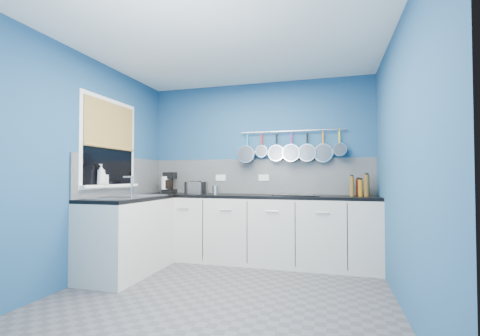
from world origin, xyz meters
The scene contains 41 objects.
floor centered at (0.00, 0.00, -0.01)m, with size 3.20×3.00×0.02m, color #47474C.
ceiling centered at (0.00, 0.00, 2.51)m, with size 3.20×3.00×0.02m, color white.
wall_back centered at (0.00, 1.51, 1.25)m, with size 3.20×0.02×2.50m, color navy.
wall_front centered at (0.00, -1.51, 1.25)m, with size 3.20×0.02×2.50m, color navy.
wall_left centered at (-1.61, 0.00, 1.25)m, with size 0.02×3.00×2.50m, color navy.
wall_right centered at (1.61, 0.00, 1.25)m, with size 0.02×3.00×2.50m, color navy.
backsplash_back centered at (0.00, 1.49, 1.15)m, with size 3.20×0.02×0.50m, color gray.
backsplash_left centered at (-1.59, 0.60, 1.15)m, with size 0.02×1.80×0.50m, color gray.
cabinet_run_back centered at (0.00, 1.20, 0.43)m, with size 3.20×0.60×0.86m, color beige.
worktop_back centered at (0.00, 1.20, 0.88)m, with size 3.20×0.60×0.04m, color black.
cabinet_run_left centered at (-1.30, 0.30, 0.43)m, with size 0.60×1.20×0.86m, color beige.
worktop_left centered at (-1.30, 0.30, 0.88)m, with size 0.60×1.20×0.04m, color black.
window_frame centered at (-1.58, 0.30, 1.55)m, with size 0.01×1.00×1.10m, color white.
window_glass centered at (-1.57, 0.30, 1.55)m, with size 0.01×0.90×1.00m, color black.
bamboo_blind centered at (-1.56, 0.30, 1.77)m, with size 0.01×0.90×0.55m, color #B09141.
window_sill centered at (-1.55, 0.30, 1.04)m, with size 0.10×0.98×0.03m, color white.
sink_unit centered at (-1.30, 0.30, 0.90)m, with size 0.50×0.95×0.01m, color silver.
mixer_tap centered at (-1.14, 0.12, 1.03)m, with size 0.12×0.08×0.26m, color silver, non-canonical shape.
socket_left centered at (-0.55, 1.48, 1.13)m, with size 0.15×0.01×0.09m, color white.
socket_right centered at (0.10, 1.48, 1.13)m, with size 0.15×0.01×0.09m, color white.
pot_rail centered at (0.50, 1.45, 1.78)m, with size 0.02×0.02×1.45m, color silver.
soap_bottle_a centered at (-1.53, 0.10, 1.17)m, with size 0.09×0.09×0.24m, color white.
soap_bottle_b centered at (-1.53, 0.15, 1.14)m, with size 0.08×0.08×0.17m, color white.
paper_towel centered at (-1.34, 1.25, 1.02)m, with size 0.11×0.11×0.25m, color white.
coffee_maker centered at (-1.29, 1.29, 1.06)m, with size 0.17×0.19×0.31m, color black, non-canonical shape.
toaster centered at (-0.84, 1.24, 0.99)m, with size 0.27×0.15×0.17m, color silver.
canister centered at (-0.55, 1.24, 0.96)m, with size 0.08×0.08×0.12m, color silver.
hob centered at (0.59, 1.23, 0.91)m, with size 0.58×0.51×0.01m, color black.
pan_0 centered at (-0.13, 1.44, 1.56)m, with size 0.25×0.13×0.44m, color silver, non-canonical shape.
pan_1 centered at (0.08, 1.44, 1.60)m, with size 0.17×0.06×0.36m, color silver, non-canonical shape.
pan_2 centered at (0.29, 1.44, 1.57)m, with size 0.23×0.07×0.42m, color silver, non-canonical shape.
pan_3 centered at (0.50, 1.44, 1.56)m, with size 0.24×0.12×0.43m, color silver, non-canonical shape.
pan_4 centered at (0.71, 1.44, 1.56)m, with size 0.24×0.09×0.43m, color silver, non-canonical shape.
pan_5 centered at (0.92, 1.44, 1.56)m, with size 0.25×0.07×0.44m, color silver, non-canonical shape.
pan_6 centered at (1.14, 1.44, 1.60)m, with size 0.18×0.13×0.37m, color silver, non-canonical shape.
condiment_0 centered at (1.46, 1.31, 1.01)m, with size 0.05×0.05×0.22m, color black.
condiment_1 centered at (1.36, 1.32, 1.01)m, with size 0.07×0.07×0.21m, color #4C190C.
condiment_2 centered at (1.28, 1.32, 0.99)m, with size 0.06×0.06×0.19m, color #265919.
condiment_3 centered at (1.45, 1.22, 1.03)m, with size 0.06×0.06×0.27m, color brown.
condiment_4 centered at (1.38, 1.24, 1.00)m, with size 0.06×0.06×0.20m, color #8C5914.
condiment_5 centered at (1.27, 1.23, 1.02)m, with size 0.05×0.05×0.25m, color brown.
Camera 1 is at (1.02, -3.07, 1.14)m, focal length 24.32 mm.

